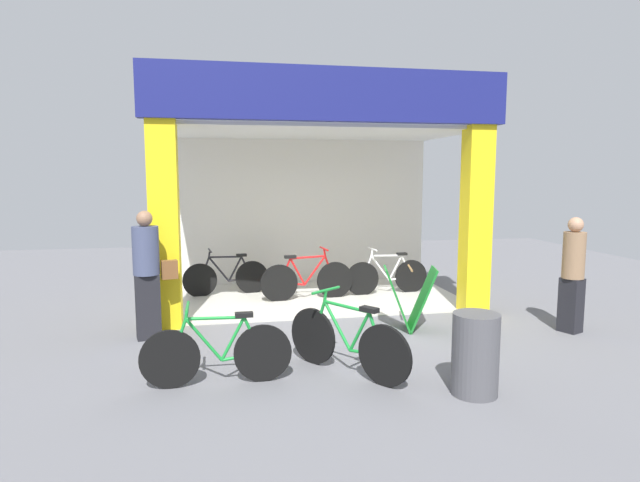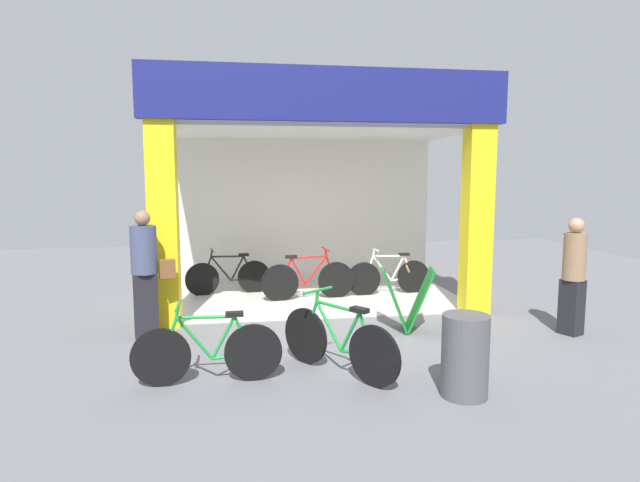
# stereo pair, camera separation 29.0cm
# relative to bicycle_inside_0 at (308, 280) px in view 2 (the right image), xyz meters

# --- Properties ---
(ground_plane) EXTENTS (18.62, 18.62, 0.00)m
(ground_plane) POSITION_rel_bicycle_inside_0_xyz_m (0.13, -1.31, -0.38)
(ground_plane) COLOR slate
(ground_plane) RESTS_ON ground
(shop_facade) EXTENTS (5.51, 3.25, 3.83)m
(shop_facade) POSITION_rel_bicycle_inside_0_xyz_m (0.13, 0.18, 1.66)
(shop_facade) COLOR beige
(shop_facade) RESTS_ON ground
(bicycle_inside_0) EXTENTS (1.72, 0.47, 0.95)m
(bicycle_inside_0) POSITION_rel_bicycle_inside_0_xyz_m (0.00, 0.00, 0.00)
(bicycle_inside_0) COLOR black
(bicycle_inside_0) RESTS_ON ground
(bicycle_inside_1) EXTENTS (1.60, 0.44, 0.88)m
(bicycle_inside_1) POSITION_rel_bicycle_inside_0_xyz_m (-1.43, 0.66, -0.03)
(bicycle_inside_1) COLOR black
(bicycle_inside_1) RESTS_ON ground
(bicycle_inside_2) EXTENTS (1.63, 0.45, 0.90)m
(bicycle_inside_2) POSITION_rel_bicycle_inside_0_xyz_m (1.57, 0.19, -0.02)
(bicycle_inside_2) COLOR black
(bicycle_inside_2) RESTS_ON ground
(bicycle_parked_0) EXTENTS (1.62, 0.44, 0.89)m
(bicycle_parked_0) POSITION_rel_bicycle_inside_0_xyz_m (-1.57, -3.67, -0.02)
(bicycle_parked_0) COLOR black
(bicycle_parked_0) RESTS_ON ground
(bicycle_parked_1) EXTENTS (1.08, 1.38, 0.94)m
(bicycle_parked_1) POSITION_rel_bicycle_inside_0_xyz_m (-0.13, -3.62, -0.00)
(bicycle_parked_1) COLOR black
(bicycle_parked_1) RESTS_ON ground
(sandwich_board_sign) EXTENTS (0.84, 0.65, 0.94)m
(sandwich_board_sign) POSITION_rel_bicycle_inside_0_xyz_m (1.17, -2.10, 0.09)
(sandwich_board_sign) COLOR #197226
(sandwich_board_sign) RESTS_ON ground
(pedestrian_0) EXTENTS (0.63, 0.42, 1.78)m
(pedestrian_0) POSITION_rel_bicycle_inside_0_xyz_m (-2.51, -1.83, 0.55)
(pedestrian_0) COLOR black
(pedestrian_0) RESTS_ON ground
(pedestrian_1) EXTENTS (0.40, 0.40, 1.66)m
(pedestrian_1) POSITION_rel_bicycle_inside_0_xyz_m (3.43, -2.62, 0.47)
(pedestrian_1) COLOR black
(pedestrian_1) RESTS_ON ground
(trash_bin) EXTENTS (0.48, 0.48, 0.85)m
(trash_bin) POSITION_rel_bicycle_inside_0_xyz_m (1.04, -4.41, 0.05)
(trash_bin) COLOR #4C4C51
(trash_bin) RESTS_ON ground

